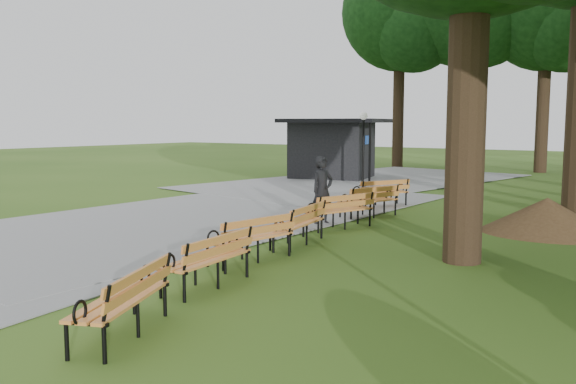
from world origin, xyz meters
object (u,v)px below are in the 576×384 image
Objects in this scene: bench_4 at (339,210)px; person at (322,191)px; bench_1 at (206,259)px; bench_5 at (368,201)px; bench_3 at (297,224)px; bench_0 at (120,301)px; lamp_post at (363,133)px; dirt_mound at (547,216)px; bench_6 at (380,193)px; kiosk at (332,149)px; bench_2 at (250,238)px.

person is at bearing -90.00° from bench_4.
bench_5 is at bearing -176.83° from bench_1.
bench_3 is at bearing -174.34° from bench_1.
bench_4 is (-1.63, 8.04, 0.00)m from bench_0.
lamp_post is 1.58× the size of bench_1.
dirt_mound is 1.34× the size of bench_0.
lamp_post is 1.58× the size of bench_6.
bench_2 is (7.44, -15.51, -0.93)m from kiosk.
person is 0.91× the size of bench_5.
bench_0 is at bearing 30.75° from bench_4.
dirt_mound is at bearing -51.99° from kiosk.
person is 0.91× the size of bench_2.
bench_0 is 1.00× the size of bench_2.
bench_6 is at bearing -143.22° from bench_5.
bench_5 is at bearing 7.33° from person.
bench_3 is at bearing 169.74° from bench_0.
bench_2 is (-1.21, 4.02, 0.00)m from bench_0.
dirt_mound is 1.34× the size of bench_6.
person is 3.74m from bench_6.
person is 0.91× the size of bench_0.
person is at bearing -68.56° from lamp_post.
lamp_post is 1.18× the size of dirt_mound.
bench_3 is (0.86, -2.42, -0.43)m from person.
bench_6 is (-0.83, 3.93, 0.00)m from bench_4.
bench_2 is at bearing 36.67° from bench_6.
bench_4 is (-4.32, -2.14, 0.02)m from dirt_mound.
bench_3 is (7.27, -13.69, -0.93)m from kiosk.
lamp_post is 1.58× the size of bench_5.
bench_0 is 10.22m from bench_5.
kiosk is 14.73m from dirt_mound.
dirt_mound is (11.34, -9.35, -0.95)m from kiosk.
kiosk is 15.53m from bench_3.
kiosk is 2.31× the size of bench_2.
bench_1 is at bearing 2.06° from bench_3.
bench_1 reaches higher than dirt_mound.
bench_3 is at bearing -68.95° from lamp_post.
bench_5 is at bearing 177.42° from bench_3.
dirt_mound is at bearing 157.37° from bench_2.
bench_2 is at bearing 173.19° from bench_0.
dirt_mound is (4.93, 1.93, -0.45)m from person.
bench_1 is (-3.34, -7.96, 0.02)m from dirt_mound.
kiosk is at bearing -112.99° from bench_6.
bench_4 is (-0.97, 5.81, 0.00)m from bench_1.
lamp_post is 1.58× the size of bench_3.
lamp_post reaches higher than person.
bench_4 and bench_5 have the same top height.
dirt_mound is 8.63m from bench_1.
bench_3 and bench_6 have the same top height.
bench_2 is (-0.55, 1.79, 0.00)m from bench_1.
dirt_mound is (8.27, -6.56, -1.75)m from lamp_post.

